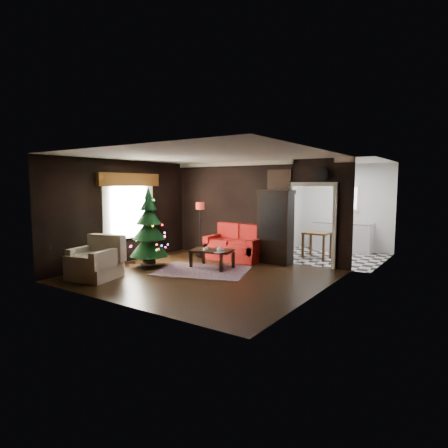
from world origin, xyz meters
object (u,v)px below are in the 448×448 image
Objects in this scene: christmas_tree at (149,227)px; coffee_table at (212,259)px; teapot at (219,250)px; kitchen_table at (317,245)px; wall_clock at (322,175)px; floor_lamp at (200,229)px; armchair at (94,259)px; curio_cabinet at (275,229)px; loveseat at (235,242)px.

coffee_table is (1.44, 0.78, -0.80)m from christmas_tree.
kitchen_table is (1.31, 3.13, -0.18)m from teapot.
coffee_table is 3.52m from wall_clock.
christmas_tree is at bearing -163.89° from teapot.
coffee_table is at bearing 28.53° from christmas_tree.
kitchen_table is (-0.55, 1.25, -2.00)m from wall_clock.
floor_lamp is 3.44m from armchair.
teapot is (1.86, 0.54, -0.50)m from christmas_tree.
curio_cabinet reaches higher than teapot.
christmas_tree reaches higher than curio_cabinet.
loveseat is at bearing -169.17° from curio_cabinet.
armchair is 3.18× the size of wall_clock.
wall_clock is at bearing -66.25° from kitchen_table.
curio_cabinet is 4.69m from armchair.
christmas_tree is at bearing -138.33° from curio_cabinet.
loveseat is 5.31× the size of wall_clock.
coffee_table is at bearing -126.39° from curio_cabinet.
armchair is 2.86m from coffee_table.
wall_clock is at bearing 9.66° from loveseat.
floor_lamp reaches higher than teapot.
kitchen_table is (0.65, 1.43, -0.57)m from curio_cabinet.
coffee_table is (1.56, 2.39, -0.21)m from armchair.
curio_cabinet is 1.88m from wall_clock.
curio_cabinet is 1.87m from teapot.
armchair reaches higher than kitchen_table.
floor_lamp is 3.47m from kitchen_table.
loveseat is 1.64× the size of coffee_table.
armchair is at bearing -112.23° from loveseat.
curio_cabinet is 1.87× the size of armchair.
christmas_tree is (-0.29, -1.79, 0.22)m from floor_lamp.
kitchen_table is at bearing 33.12° from floor_lamp.
teapot is (0.49, -1.48, 0.05)m from loveseat.
loveseat is 0.89× the size of curio_cabinet.
kitchen_table is at bearing 67.32° from teapot.
floor_lamp is at bearing -168.05° from loveseat.
teapot is (1.97, 2.14, 0.09)m from armchair.
wall_clock is (2.35, 0.40, 1.88)m from loveseat.
armchair is (-2.63, -3.85, -0.49)m from curio_cabinet.
curio_cabinet is at bearing 41.67° from christmas_tree.
christmas_tree reaches higher than armchair.
wall_clock reaches higher than christmas_tree.
christmas_tree is 2.58× the size of kitchen_table.
christmas_tree is at bearing -146.94° from wall_clock.
christmas_tree is at bearing -124.06° from loveseat.
wall_clock is (1.20, 0.18, 1.43)m from curio_cabinet.
kitchen_table is (3.28, 5.28, -0.08)m from armchair.
kitchen_table is at bearing 45.52° from armchair.
loveseat is at bearing 93.66° from coffee_table.
christmas_tree is 6.04× the size of wall_clock.
curio_cabinet is 2.53× the size of kitchen_table.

